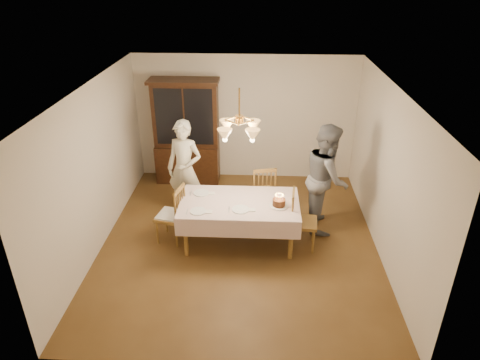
# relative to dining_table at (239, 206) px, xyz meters

# --- Properties ---
(ground) EXTENTS (5.00, 5.00, 0.00)m
(ground) POSITION_rel_dining_table_xyz_m (0.00, 0.00, -0.68)
(ground) COLOR #503417
(ground) RESTS_ON ground
(room_shell) EXTENTS (5.00, 5.00, 5.00)m
(room_shell) POSITION_rel_dining_table_xyz_m (0.00, 0.00, 0.90)
(room_shell) COLOR white
(room_shell) RESTS_ON ground
(dining_table) EXTENTS (1.90, 1.10, 0.76)m
(dining_table) POSITION_rel_dining_table_xyz_m (0.00, 0.00, 0.00)
(dining_table) COLOR brown
(dining_table) RESTS_ON ground
(china_hutch) EXTENTS (1.38, 0.54, 2.16)m
(china_hutch) POSITION_rel_dining_table_xyz_m (-1.20, 2.25, 0.36)
(china_hutch) COLOR black
(china_hutch) RESTS_ON ground
(chair_far_side) EXTENTS (0.52, 0.50, 1.00)m
(chair_far_side) POSITION_rel_dining_table_xyz_m (0.37, 0.90, -0.24)
(chair_far_side) COLOR brown
(chair_far_side) RESTS_ON ground
(chair_left_end) EXTENTS (0.51, 0.52, 1.00)m
(chair_left_end) POSITION_rel_dining_table_xyz_m (-1.13, 0.01, -0.23)
(chair_left_end) COLOR brown
(chair_left_end) RESTS_ON ground
(chair_right_end) EXTENTS (0.46, 0.48, 1.00)m
(chair_right_end) POSITION_rel_dining_table_xyz_m (1.02, -0.07, -0.24)
(chair_right_end) COLOR brown
(chair_right_end) RESTS_ON ground
(elderly_woman) EXTENTS (0.75, 0.59, 1.79)m
(elderly_woman) POSITION_rel_dining_table_xyz_m (-1.02, 0.88, 0.21)
(elderly_woman) COLOR beige
(elderly_woman) RESTS_ON ground
(adult_in_grey) EXTENTS (0.75, 0.94, 1.88)m
(adult_in_grey) POSITION_rel_dining_table_xyz_m (1.44, 0.58, 0.26)
(adult_in_grey) COLOR slate
(adult_in_grey) RESTS_ON ground
(birthday_cake) EXTENTS (0.30, 0.30, 0.20)m
(birthday_cake) POSITION_rel_dining_table_xyz_m (0.62, -0.10, 0.13)
(birthday_cake) COLOR white
(birthday_cake) RESTS_ON dining_table
(place_setting_near_left) EXTENTS (0.40, 0.25, 0.02)m
(place_setting_near_left) POSITION_rel_dining_table_xyz_m (-0.61, -0.33, 0.08)
(place_setting_near_left) COLOR white
(place_setting_near_left) RESTS_ON dining_table
(place_setting_near_right) EXTENTS (0.42, 0.27, 0.02)m
(place_setting_near_right) POSITION_rel_dining_table_xyz_m (0.04, -0.24, 0.08)
(place_setting_near_right) COLOR white
(place_setting_near_right) RESTS_ON dining_table
(place_setting_far_left) EXTENTS (0.41, 0.26, 0.02)m
(place_setting_far_left) POSITION_rel_dining_table_xyz_m (-0.63, 0.25, 0.08)
(place_setting_far_left) COLOR white
(place_setting_far_left) RESTS_ON dining_table
(chandelier) EXTENTS (0.62, 0.62, 0.73)m
(chandelier) POSITION_rel_dining_table_xyz_m (-0.00, -0.00, 1.29)
(chandelier) COLOR #BF8C3F
(chandelier) RESTS_ON ground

